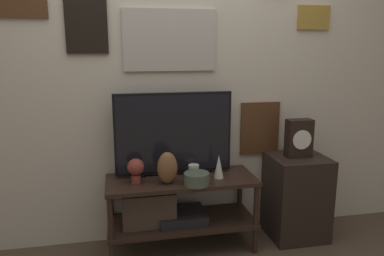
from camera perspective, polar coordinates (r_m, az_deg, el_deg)
The scene contains 10 objects.
wall_back at distance 2.91m, azimuth -2.68°, elevation 8.90°, with size 6.40×0.08×2.70m.
media_console at distance 2.89m, azimuth -3.46°, elevation -11.75°, with size 1.11×0.43×0.57m.
television at distance 2.81m, azimuth -2.82°, elevation -0.82°, with size 0.88×0.05×0.63m.
vase_wide_bowl at distance 2.68m, azimuth 0.70°, elevation -7.74°, with size 0.18×0.18×0.09m.
vase_urn_stoneware at distance 2.69m, azimuth -3.79°, elevation -6.09°, with size 0.14×0.11×0.23m.
vase_slim_bronze at distance 2.81m, azimuth 4.10°, elevation -5.87°, with size 0.07×0.07×0.18m.
candle_jar at distance 2.84m, azimuth 0.26°, elevation -6.53°, with size 0.08×0.08×0.09m.
decorative_bust at distance 2.72m, azimuth -8.56°, elevation -6.13°, with size 0.12×0.12×0.18m.
side_table at distance 3.20m, azimuth 15.59°, elevation -10.03°, with size 0.44×0.42×0.68m.
mantel_clock at distance 3.05m, azimuth 15.98°, elevation -1.51°, with size 0.20×0.11×0.30m.
Camera 1 is at (-0.46, -2.35, 1.54)m, focal length 35.00 mm.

